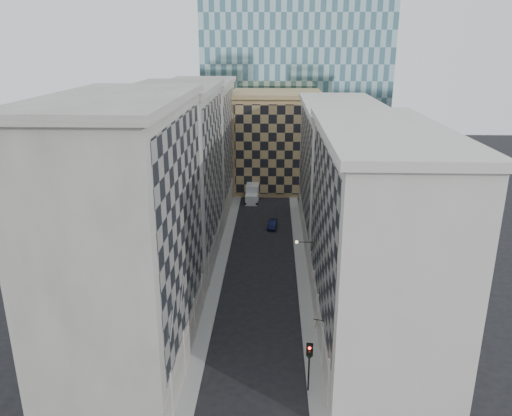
# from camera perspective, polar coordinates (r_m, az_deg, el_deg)

# --- Properties ---
(sidewalk_west) EXTENTS (1.50, 100.00, 0.15)m
(sidewalk_west) POSITION_cam_1_polar(r_m,az_deg,el_deg) (64.75, -4.14, -6.79)
(sidewalk_west) COLOR #989893
(sidewalk_west) RESTS_ON ground
(sidewalk_east) EXTENTS (1.50, 100.00, 0.15)m
(sidewalk_east) POSITION_cam_1_polar(r_m,az_deg,el_deg) (64.51, 5.25, -6.92)
(sidewalk_east) COLOR #989893
(sidewalk_east) RESTS_ON ground
(bldg_left_a) EXTENTS (10.80, 22.80, 23.70)m
(bldg_left_a) POSITION_cam_1_polar(r_m,az_deg,el_deg) (44.05, -14.41, -3.16)
(bldg_left_a) COLOR gray
(bldg_left_a) RESTS_ON ground
(bldg_left_b) EXTENTS (10.80, 22.80, 22.70)m
(bldg_left_b) POSITION_cam_1_polar(r_m,az_deg,el_deg) (64.55, -9.07, 3.58)
(bldg_left_b) COLOR gray
(bldg_left_b) RESTS_ON ground
(bldg_left_c) EXTENTS (10.80, 22.80, 21.70)m
(bldg_left_c) POSITION_cam_1_polar(r_m,az_deg,el_deg) (85.80, -6.31, 7.02)
(bldg_left_c) COLOR gray
(bldg_left_c) RESTS_ON ground
(bldg_right_a) EXTENTS (10.80, 26.80, 20.70)m
(bldg_right_a) POSITION_cam_1_polar(r_m,az_deg,el_deg) (47.49, 13.34, -3.43)
(bldg_right_a) COLOR beige
(bldg_right_a) RESTS_ON ground
(bldg_right_b) EXTENTS (10.80, 28.80, 19.70)m
(bldg_right_b) POSITION_cam_1_polar(r_m,az_deg,el_deg) (73.05, 9.42, 4.10)
(bldg_right_b) COLOR beige
(bldg_right_b) RESTS_ON ground
(tan_block) EXTENTS (16.80, 14.80, 18.80)m
(tan_block) POSITION_cam_1_polar(r_m,az_deg,el_deg) (97.83, 2.35, 7.69)
(tan_block) COLOR #A28356
(tan_block) RESTS_ON ground
(church_tower) EXTENTS (7.20, 7.20, 51.50)m
(church_tower) POSITION_cam_1_polar(r_m,az_deg,el_deg) (110.25, 1.35, 18.06)
(church_tower) COLOR #2E2924
(church_tower) RESTS_ON ground
(flagpoles_left) EXTENTS (0.10, 6.33, 2.33)m
(flagpoles_left) POSITION_cam_1_polar(r_m,az_deg,el_deg) (40.12, -8.98, -11.05)
(flagpoles_left) COLOR gray
(flagpoles_left) RESTS_ON ground
(bracket_lamp) EXTENTS (1.98, 0.36, 0.36)m
(bracket_lamp) POSITION_cam_1_polar(r_m,az_deg,el_deg) (56.51, 4.85, -3.90)
(bracket_lamp) COLOR black
(bracket_lamp) RESTS_ON ground
(traffic_light) EXTENTS (0.56, 0.49, 4.41)m
(traffic_light) POSITION_cam_1_polar(r_m,az_deg,el_deg) (42.40, 6.11, -16.63)
(traffic_light) COLOR black
(traffic_light) RESTS_ON sidewalk_east
(box_truck) EXTENTS (2.38, 5.58, 3.03)m
(box_truck) POSITION_cam_1_polar(r_m,az_deg,el_deg) (90.82, -0.44, 1.59)
(box_truck) COLOR silver
(box_truck) RESTS_ON ground
(dark_car) EXTENTS (1.65, 3.81, 1.22)m
(dark_car) POSITION_cam_1_polar(r_m,az_deg,el_deg) (77.96, 1.89, -1.85)
(dark_car) COLOR #0E1133
(dark_car) RESTS_ON ground
(shop_sign) EXTENTS (0.87, 0.76, 0.86)m
(shop_sign) POSITION_cam_1_polar(r_m,az_deg,el_deg) (45.76, 6.86, -13.00)
(shop_sign) COLOR black
(shop_sign) RESTS_ON ground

